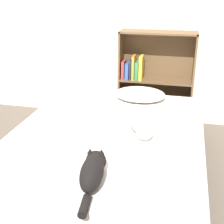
# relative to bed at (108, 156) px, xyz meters

# --- Properties ---
(ground_plane) EXTENTS (8.00, 8.00, 0.00)m
(ground_plane) POSITION_rel_bed_xyz_m (0.00, 0.00, -0.23)
(ground_plane) COLOR brown
(wall_back) EXTENTS (8.00, 0.06, 2.50)m
(wall_back) POSITION_rel_bed_xyz_m (0.00, 1.40, 1.02)
(wall_back) COLOR silver
(wall_back) RESTS_ON ground_plane
(bed) EXTENTS (1.52, 1.94, 0.46)m
(bed) POSITION_rel_bed_xyz_m (0.00, 0.00, 0.00)
(bed) COLOR #333338
(bed) RESTS_ON ground_plane
(pillow) EXTENTS (0.50, 0.38, 0.11)m
(pillow) POSITION_rel_bed_xyz_m (0.14, 0.75, 0.29)
(pillow) COLOR white
(pillow) RESTS_ON bed
(cat_light) EXTENTS (0.32, 0.59, 0.15)m
(cat_light) POSITION_rel_bed_xyz_m (0.24, 0.06, 0.30)
(cat_light) COLOR beige
(cat_light) RESTS_ON bed
(cat_dark) EXTENTS (0.17, 0.50, 0.16)m
(cat_dark) POSITION_rel_bed_xyz_m (0.08, -0.68, 0.31)
(cat_dark) COLOR black
(cat_dark) RESTS_ON bed
(bookshelf) EXTENTS (0.82, 0.26, 1.07)m
(bookshelf) POSITION_rel_bed_xyz_m (0.21, 1.26, 0.32)
(bookshelf) COLOR brown
(bookshelf) RESTS_ON ground_plane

